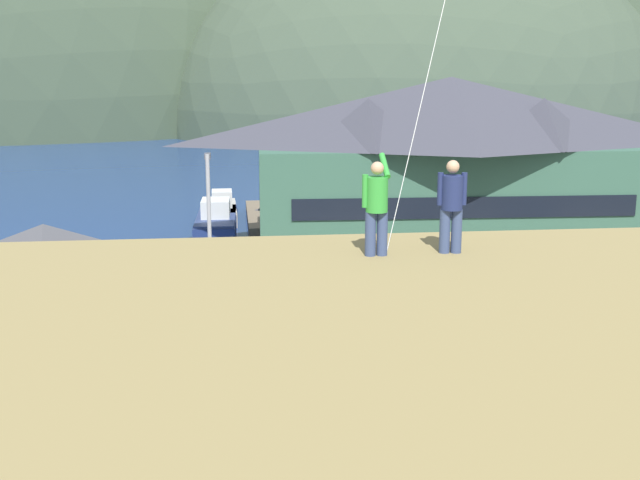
{
  "coord_description": "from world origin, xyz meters",
  "views": [
    {
      "loc": [
        -3.86,
        -20.85,
        10.51
      ],
      "look_at": [
        -0.55,
        9.0,
        3.89
      ],
      "focal_mm": 44.61,
      "sensor_mm": 36.0,
      "label": 1
    }
  ],
  "objects_px": {
    "harbor_lodge": "(449,162)",
    "parked_car_back_row_left": "(28,415)",
    "moored_boat_wharfside": "(216,220)",
    "person_companion": "(452,204)",
    "parking_light_pole": "(209,228)",
    "moored_boat_inner_slip": "(222,210)",
    "parked_car_corner_spot": "(301,323)",
    "storage_shed_waterside": "(333,218)",
    "storage_shed_near_lot": "(48,297)",
    "person_kite_flyer": "(377,205)",
    "moored_boat_outer_mooring": "(324,218)",
    "parked_car_back_row_right": "(373,401)",
    "parked_car_mid_row_center": "(551,317)",
    "parked_car_front_row_red": "(558,395)",
    "wharf_dock": "(271,218)"
  },
  "relations": [
    {
      "from": "harbor_lodge",
      "to": "parked_car_back_row_left",
      "type": "relative_size",
      "value": 5.2
    },
    {
      "from": "harbor_lodge",
      "to": "moored_boat_wharfside",
      "type": "distance_m",
      "value": 15.97
    },
    {
      "from": "person_companion",
      "to": "parking_light_pole",
      "type": "bearing_deg",
      "value": 106.11
    },
    {
      "from": "moored_boat_inner_slip",
      "to": "parking_light_pole",
      "type": "xyz_separation_m",
      "value": [
        -0.2,
        -22.97,
        3.41
      ]
    },
    {
      "from": "parked_car_corner_spot",
      "to": "storage_shed_waterside",
      "type": "bearing_deg",
      "value": 78.37
    },
    {
      "from": "parking_light_pole",
      "to": "storage_shed_near_lot",
      "type": "bearing_deg",
      "value": -140.47
    },
    {
      "from": "parked_car_back_row_left",
      "to": "storage_shed_waterside",
      "type": "bearing_deg",
      "value": 63.2
    },
    {
      "from": "harbor_lodge",
      "to": "storage_shed_near_lot",
      "type": "xyz_separation_m",
      "value": [
        -18.3,
        -15.85,
        -2.5
      ]
    },
    {
      "from": "parked_car_corner_spot",
      "to": "person_kite_flyer",
      "type": "bearing_deg",
      "value": -89.24
    },
    {
      "from": "moored_boat_outer_mooring",
      "to": "storage_shed_waterside",
      "type": "bearing_deg",
      "value": -92.64
    },
    {
      "from": "moored_boat_outer_mooring",
      "to": "person_kite_flyer",
      "type": "xyz_separation_m",
      "value": [
        -3.3,
        -36.83,
        7.3
      ]
    },
    {
      "from": "person_companion",
      "to": "person_kite_flyer",
      "type": "bearing_deg",
      "value": -177.63
    },
    {
      "from": "moored_boat_wharfside",
      "to": "person_companion",
      "type": "relative_size",
      "value": 4.6
    },
    {
      "from": "parked_car_back_row_right",
      "to": "parked_car_mid_row_center",
      "type": "height_order",
      "value": "same"
    },
    {
      "from": "moored_boat_outer_mooring",
      "to": "parking_light_pole",
      "type": "relative_size",
      "value": 0.95
    },
    {
      "from": "person_kite_flyer",
      "to": "storage_shed_waterside",
      "type": "bearing_deg",
      "value": 84.28
    },
    {
      "from": "parked_car_back_row_left",
      "to": "parked_car_front_row_red",
      "type": "distance_m",
      "value": 15.11
    },
    {
      "from": "moored_boat_wharfside",
      "to": "person_companion",
      "type": "xyz_separation_m",
      "value": [
        5.13,
        -36.69,
        7.29
      ]
    },
    {
      "from": "parked_car_front_row_red",
      "to": "parking_light_pole",
      "type": "distance_m",
      "value": 15.07
    },
    {
      "from": "moored_boat_wharfside",
      "to": "moored_boat_outer_mooring",
      "type": "xyz_separation_m",
      "value": [
        7.0,
        0.08,
        -0.0
      ]
    },
    {
      "from": "parking_light_pole",
      "to": "person_companion",
      "type": "relative_size",
      "value": 4.02
    },
    {
      "from": "wharf_dock",
      "to": "harbor_lodge",
      "type": "bearing_deg",
      "value": -47.72
    },
    {
      "from": "moored_boat_inner_slip",
      "to": "parked_car_back_row_left",
      "type": "xyz_separation_m",
      "value": [
        -5.02,
        -33.24,
        0.34
      ]
    },
    {
      "from": "moored_boat_wharfside",
      "to": "moored_boat_outer_mooring",
      "type": "distance_m",
      "value": 7.0
    },
    {
      "from": "person_companion",
      "to": "parked_car_back_row_right",
      "type": "bearing_deg",
      "value": 91.24
    },
    {
      "from": "moored_boat_wharfside",
      "to": "parked_car_mid_row_center",
      "type": "xyz_separation_m",
      "value": [
        13.13,
        -22.87,
        0.34
      ]
    },
    {
      "from": "moored_boat_outer_mooring",
      "to": "parked_car_front_row_red",
      "type": "xyz_separation_m",
      "value": [
        3.43,
        -30.05,
        0.34
      ]
    },
    {
      "from": "parked_car_back_row_left",
      "to": "wharf_dock",
      "type": "bearing_deg",
      "value": 75.44
    },
    {
      "from": "moored_boat_outer_mooring",
      "to": "parked_car_back_row_right",
      "type": "xyz_separation_m",
      "value": [
        -2.03,
        -29.86,
        0.34
      ]
    },
    {
      "from": "harbor_lodge",
      "to": "moored_boat_wharfside",
      "type": "bearing_deg",
      "value": 148.45
    },
    {
      "from": "parked_car_back_row_right",
      "to": "parked_car_back_row_left",
      "type": "xyz_separation_m",
      "value": [
        -9.66,
        0.1,
        0.0
      ]
    },
    {
      "from": "moored_boat_inner_slip",
      "to": "person_kite_flyer",
      "type": "bearing_deg",
      "value": -85.23
    },
    {
      "from": "storage_shed_waterside",
      "to": "moored_boat_inner_slip",
      "type": "relative_size",
      "value": 1.03
    },
    {
      "from": "harbor_lodge",
      "to": "person_kite_flyer",
      "type": "bearing_deg",
      "value": -108.01
    },
    {
      "from": "storage_shed_near_lot",
      "to": "person_kite_flyer",
      "type": "xyz_separation_m",
      "value": [
        8.96,
        -12.89,
        5.27
      ]
    },
    {
      "from": "parked_car_back_row_right",
      "to": "moored_boat_wharfside",
      "type": "bearing_deg",
      "value": 99.49
    },
    {
      "from": "harbor_lodge",
      "to": "parking_light_pole",
      "type": "distance_m",
      "value": 17.26
    },
    {
      "from": "moored_boat_wharfside",
      "to": "moored_boat_inner_slip",
      "type": "xyz_separation_m",
      "value": [
        0.34,
        3.57,
        -0.0
      ]
    },
    {
      "from": "storage_shed_near_lot",
      "to": "wharf_dock",
      "type": "height_order",
      "value": "storage_shed_near_lot"
    },
    {
      "from": "parked_car_back_row_left",
      "to": "parked_car_front_row_red",
      "type": "height_order",
      "value": "same"
    },
    {
      "from": "parked_car_back_row_left",
      "to": "parked_car_corner_spot",
      "type": "height_order",
      "value": "same"
    },
    {
      "from": "wharf_dock",
      "to": "person_companion",
      "type": "relative_size",
      "value": 5.96
    },
    {
      "from": "moored_boat_outer_mooring",
      "to": "parked_car_corner_spot",
      "type": "bearing_deg",
      "value": -98.76
    },
    {
      "from": "storage_shed_near_lot",
      "to": "moored_boat_wharfside",
      "type": "distance_m",
      "value": 24.52
    },
    {
      "from": "harbor_lodge",
      "to": "person_companion",
      "type": "distance_m",
      "value": 29.88
    },
    {
      "from": "moored_boat_wharfside",
      "to": "parked_car_back_row_right",
      "type": "height_order",
      "value": "moored_boat_wharfside"
    },
    {
      "from": "moored_boat_outer_mooring",
      "to": "parked_car_back_row_left",
      "type": "height_order",
      "value": "moored_boat_outer_mooring"
    },
    {
      "from": "parked_car_back_row_right",
      "to": "wharf_dock",
      "type": "bearing_deg",
      "value": 92.4
    },
    {
      "from": "parking_light_pole",
      "to": "wharf_dock",
      "type": "bearing_deg",
      "value": 80.87
    },
    {
      "from": "wharf_dock",
      "to": "moored_boat_inner_slip",
      "type": "xyz_separation_m",
      "value": [
        -3.29,
        1.22,
        0.37
      ]
    }
  ]
}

